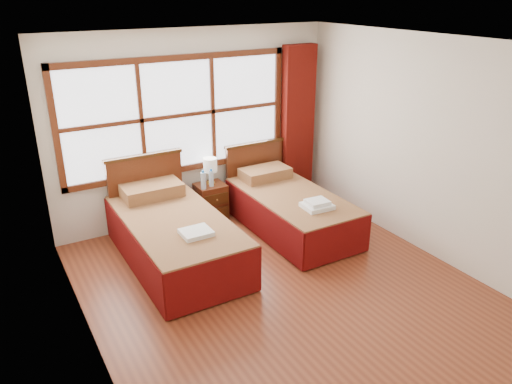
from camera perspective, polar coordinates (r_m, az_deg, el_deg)
floor at (r=5.59m, az=3.10°, el=-10.95°), size 4.50×4.50×0.00m
ceiling at (r=4.69m, az=3.79°, el=16.61°), size 4.50×4.50×0.00m
wall_back at (r=6.89m, az=-6.99°, el=7.37°), size 4.00×0.00×4.00m
wall_left at (r=4.31m, az=-19.46°, el=-3.24°), size 0.00×4.50×4.50m
wall_right at (r=6.27m, az=18.93°, el=4.79°), size 0.00×4.50×4.50m
window at (r=6.72m, az=-8.91°, el=8.63°), size 3.16×0.06×1.56m
curtain at (r=7.56m, az=4.78°, el=7.79°), size 0.50×0.16×2.30m
bed_left at (r=6.05m, az=-9.38°, el=-4.88°), size 1.10×2.13×1.07m
bed_right at (r=6.75m, az=3.84°, el=-1.88°), size 1.01×2.03×0.98m
nightstand at (r=7.04m, az=-5.15°, el=-1.15°), size 0.40×0.40×0.53m
towels_left at (r=5.47m, az=-6.86°, el=-4.62°), size 0.32×0.28×0.05m
towels_right at (r=6.22m, az=7.00°, el=-1.45°), size 0.37×0.33×0.10m
lamp at (r=6.90m, az=-5.25°, el=3.01°), size 0.19×0.19×0.37m
bottle_near at (r=6.76m, az=-6.04°, el=1.33°), size 0.07×0.07×0.27m
bottle_far at (r=6.85m, az=-5.13°, el=1.57°), size 0.07×0.07×0.25m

